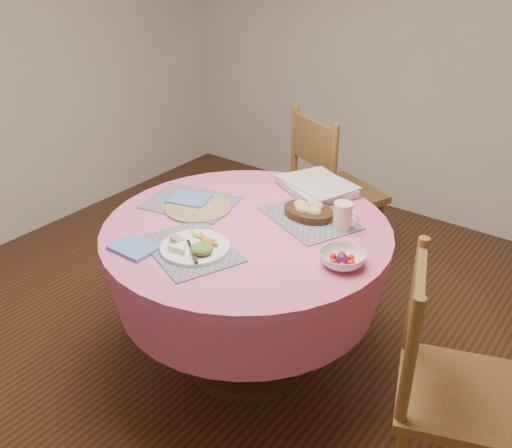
# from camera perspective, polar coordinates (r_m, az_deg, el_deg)

# --- Properties ---
(ground) EXTENTS (4.00, 4.00, 0.00)m
(ground) POSITION_cam_1_polar(r_m,az_deg,el_deg) (2.87, -0.82, -13.58)
(ground) COLOR #331C0F
(ground) RESTS_ON ground
(dining_table) EXTENTS (1.24, 1.24, 0.75)m
(dining_table) POSITION_cam_1_polar(r_m,az_deg,el_deg) (2.53, -0.91, -4.16)
(dining_table) COLOR #D06190
(dining_table) RESTS_ON ground
(chair_right) EXTENTS (0.55, 0.56, 0.95)m
(chair_right) POSITION_cam_1_polar(r_m,az_deg,el_deg) (2.15, 18.35, -14.81)
(chair_right) COLOR brown
(chair_right) RESTS_ON ground
(chair_back) EXTENTS (0.59, 0.58, 0.98)m
(chair_back) POSITION_cam_1_polar(r_m,az_deg,el_deg) (3.38, 7.47, 3.52)
(chair_back) COLOR brown
(chair_back) RESTS_ON ground
(placemat_front) EXTENTS (0.48, 0.43, 0.01)m
(placemat_front) POSITION_cam_1_polar(r_m,az_deg,el_deg) (2.28, -6.55, -2.46)
(placemat_front) COLOR #167E6A
(placemat_front) RESTS_ON dining_table
(placemat_left) EXTENTS (0.45, 0.38, 0.01)m
(placemat_left) POSITION_cam_1_polar(r_m,az_deg,el_deg) (2.65, -6.55, 2.16)
(placemat_left) COLOR #167E6A
(placemat_left) RESTS_ON dining_table
(placemat_back) EXTENTS (0.49, 0.43, 0.01)m
(placemat_back) POSITION_cam_1_polar(r_m,az_deg,el_deg) (2.51, 5.41, 0.60)
(placemat_back) COLOR #167E6A
(placemat_back) RESTS_ON dining_table
(wicker_trivet) EXTENTS (0.30, 0.30, 0.01)m
(wicker_trivet) POSITION_cam_1_polar(r_m,az_deg,el_deg) (2.59, -5.82, 1.63)
(wicker_trivet) COLOR brown
(wicker_trivet) RESTS_ON dining_table
(napkin_near) EXTENTS (0.18, 0.14, 0.01)m
(napkin_near) POSITION_cam_1_polar(r_m,az_deg,el_deg) (2.32, -12.05, -2.30)
(napkin_near) COLOR #5073CF
(napkin_near) RESTS_ON dining_table
(napkin_far) EXTENTS (0.21, 0.18, 0.01)m
(napkin_far) POSITION_cam_1_polar(r_m,az_deg,el_deg) (2.66, -6.64, 2.48)
(napkin_far) COLOR #5073CF
(napkin_far) RESTS_ON placemat_left
(dinner_plate) EXTENTS (0.28, 0.28, 0.05)m
(dinner_plate) POSITION_cam_1_polar(r_m,az_deg,el_deg) (2.26, -6.11, -2.27)
(dinner_plate) COLOR white
(dinner_plate) RESTS_ON placemat_front
(bread_bowl) EXTENTS (0.23, 0.23, 0.08)m
(bread_bowl) POSITION_cam_1_polar(r_m,az_deg,el_deg) (2.50, 5.32, 1.44)
(bread_bowl) COLOR black
(bread_bowl) RESTS_ON placemat_back
(latte_mug) EXTENTS (0.12, 0.08, 0.11)m
(latte_mug) POSITION_cam_1_polar(r_m,az_deg,el_deg) (2.41, 8.73, 0.82)
(latte_mug) COLOR beige
(latte_mug) RESTS_ON placemat_back
(fruit_bowl) EXTENTS (0.19, 0.19, 0.06)m
(fruit_bowl) POSITION_cam_1_polar(r_m,az_deg,el_deg) (2.18, 8.62, -3.47)
(fruit_bowl) COLOR white
(fruit_bowl) RESTS_ON dining_table
(newspaper_stack) EXTENTS (0.43, 0.40, 0.04)m
(newspaper_stack) POSITION_cam_1_polar(r_m,az_deg,el_deg) (2.76, 6.07, 3.83)
(newspaper_stack) COLOR silver
(newspaper_stack) RESTS_ON dining_table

